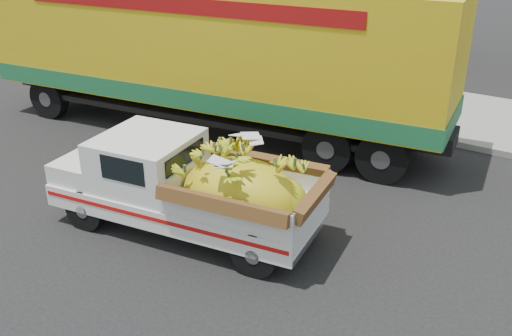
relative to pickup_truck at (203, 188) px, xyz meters
The scene contains 5 objects.
ground 2.29m from the pickup_truck, behind, with size 100.00×100.00×0.00m, color black.
curb 6.95m from the pickup_truck, 107.68° to the left, with size 60.00×0.25×0.15m, color gray.
sidewalk 8.97m from the pickup_truck, 103.58° to the left, with size 60.00×4.00×0.14m, color gray.
pickup_truck is the anchor object (origin of this frame).
semi_trailer 5.20m from the pickup_truck, 125.28° to the left, with size 12.04×3.93×3.80m.
Camera 1 is at (7.61, -6.67, 5.34)m, focal length 40.00 mm.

